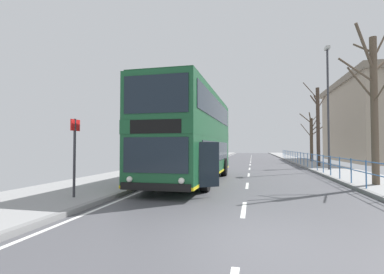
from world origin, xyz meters
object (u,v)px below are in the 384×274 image
Objects in this scene: bare_tree_far_00 at (318,124)px; bare_tree_far_01 at (311,137)px; street_lamp_far_side at (328,99)px; bare_tree_far_02 at (374,101)px; double_decker_bus_main at (192,136)px; bus_stop_sign_near at (75,148)px.

bare_tree_far_00 is 8.00m from bare_tree_far_01.
bare_tree_far_00 reaches higher than bare_tree_far_01.
bare_tree_far_02 is at bearing -91.05° from street_lamp_far_side.
bare_tree_far_02 is (-1.26, -19.52, 0.91)m from bare_tree_far_01.
double_decker_bus_main is at bearing -115.58° from bare_tree_far_01.
double_decker_bus_main is at bearing 177.56° from bare_tree_far_02.
street_lamp_far_side is (10.66, 13.12, 3.38)m from bus_stop_sign_near.
bare_tree_far_02 is (-0.25, -11.63, 0.06)m from bare_tree_far_00.
bare_tree_far_01 is at bearing 86.31° from bare_tree_far_02.
street_lamp_far_side is 7.99m from bare_tree_far_02.
bare_tree_far_00 is at bearing 88.32° from street_lamp_far_side.
bus_stop_sign_near is at bearing -114.84° from double_decker_bus_main.
street_lamp_far_side is 11.94m from bare_tree_far_01.
street_lamp_far_side is 1.61× the size of bare_tree_far_01.
bare_tree_far_00 is 1.00× the size of bare_tree_far_02.
bare_tree_far_01 is 0.76× the size of bare_tree_far_02.
bare_tree_far_01 is at bearing 64.59° from bus_stop_sign_near.
bare_tree_far_00 is 11.63m from bare_tree_far_02.
double_decker_bus_main is 8.05m from bare_tree_far_02.
bus_stop_sign_near is at bearing -122.52° from bare_tree_far_00.
bus_stop_sign_near is 27.45m from bare_tree_far_01.
bare_tree_far_02 is at bearing -91.25° from bare_tree_far_00.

